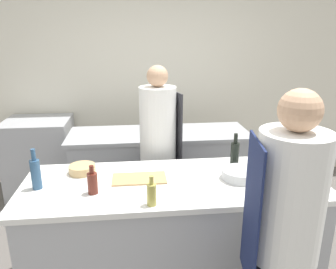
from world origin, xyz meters
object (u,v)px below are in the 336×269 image
object	(u,v)px
oven_range	(41,157)
stockpot	(161,120)
chef_at_stove	(159,155)
bottle_cooking_oil	(152,194)
bottle_sauce	(235,154)
chef_at_prep_near	(283,244)
bottle_vinegar	(307,174)
bowl_ceramic_blue	(82,169)
bowl_prep_small	(282,175)
bottle_olive_oil	(36,173)
bowl_mixing_large	(239,174)
bottle_wine	(92,182)

from	to	relation	value
oven_range	stockpot	world-z (taller)	stockpot
chef_at_stove	bottle_cooking_oil	bearing A→B (deg)	-21.65
bottle_sauce	chef_at_prep_near	bearing A→B (deg)	-91.09
oven_range	bottle_vinegar	world-z (taller)	bottle_vinegar
oven_range	bottle_cooking_oil	size ratio (longest dim) A/B	4.75
oven_range	bowl_ceramic_blue	distance (m)	1.77
bowl_ceramic_blue	stockpot	xyz separation A→B (m)	(0.72, 1.08, 0.09)
chef_at_prep_near	bowl_prep_small	bearing A→B (deg)	-14.69
bottle_cooking_oil	bowl_ceramic_blue	world-z (taller)	bottle_cooking_oil
oven_range	bottle_cooking_oil	world-z (taller)	bottle_cooking_oil
chef_at_stove	bottle_vinegar	xyz separation A→B (m)	(0.96, -0.93, 0.17)
chef_at_stove	bottle_olive_oil	world-z (taller)	chef_at_stove
bowl_ceramic_blue	stockpot	size ratio (longest dim) A/B	0.76
oven_range	chef_at_stove	distance (m)	1.78
bowl_mixing_large	bottle_wine	bearing A→B (deg)	-174.05
bottle_olive_oil	bottle_sauce	distance (m)	1.51
bottle_sauce	bowl_prep_small	world-z (taller)	bottle_sauce
bottle_sauce	stockpot	bearing A→B (deg)	114.61
bowl_prep_small	bowl_ceramic_blue	bearing A→B (deg)	169.94
bottle_olive_oil	bowl_mixing_large	size ratio (longest dim) A/B	1.10
bottle_cooking_oil	bowl_mixing_large	distance (m)	0.75
bottle_olive_oil	bowl_ceramic_blue	world-z (taller)	bottle_olive_oil
chef_at_prep_near	bottle_olive_oil	size ratio (longest dim) A/B	5.83
chef_at_stove	bottle_olive_oil	xyz separation A→B (m)	(-0.91, -0.71, 0.18)
bottle_cooking_oil	bottle_olive_oil	bearing A→B (deg)	157.99
bottle_wine	bowl_ceramic_blue	size ratio (longest dim) A/B	0.99
chef_at_stove	bottle_sauce	xyz separation A→B (m)	(0.58, -0.49, 0.17)
bottle_olive_oil	bowl_prep_small	size ratio (longest dim) A/B	1.15
bottle_olive_oil	stockpot	world-z (taller)	bottle_olive_oil
oven_range	stockpot	bearing A→B (deg)	-17.14
bowl_mixing_large	stockpot	distance (m)	1.40
bottle_sauce	bowl_ceramic_blue	world-z (taller)	bottle_sauce
bottle_vinegar	chef_at_prep_near	bearing A→B (deg)	-127.59
chef_at_prep_near	chef_at_stove	distance (m)	1.55
chef_at_stove	bowl_mixing_large	size ratio (longest dim) A/B	6.32
stockpot	bowl_mixing_large	bearing A→B (deg)	-70.44
bowl_prep_small	stockpot	xyz separation A→B (m)	(-0.79, 1.34, 0.09)
bowl_prep_small	chef_at_stove	bearing A→B (deg)	139.29
chef_at_prep_near	chef_at_stove	xyz separation A→B (m)	(-0.56, 1.44, -0.01)
bottle_vinegar	bowl_prep_small	world-z (taller)	bottle_vinegar
chef_at_stove	bowl_mixing_large	distance (m)	0.91
chef_at_prep_near	bottle_olive_oil	world-z (taller)	chef_at_prep_near
oven_range	stockpot	distance (m)	1.63
oven_range	bottle_sauce	xyz separation A→B (m)	(1.96, -1.54, 0.55)
bottle_vinegar	bottle_cooking_oil	world-z (taller)	bottle_vinegar
oven_range	bottle_wine	world-z (taller)	bottle_wine
bowl_mixing_large	chef_at_stove	bearing A→B (deg)	127.37
bowl_prep_small	bottle_cooking_oil	bearing A→B (deg)	-163.95
bowl_prep_small	stockpot	bearing A→B (deg)	120.30
chef_at_stove	bowl_ceramic_blue	world-z (taller)	chef_at_stove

